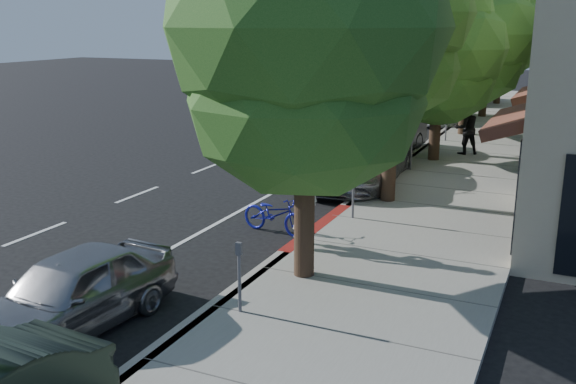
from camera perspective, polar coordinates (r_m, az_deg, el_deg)
The scene contains 18 objects.
ground at distance 14.93m, azimuth 1.25°, elevation -4.66°, with size 120.00×120.00×0.00m, color black.
sidewalk at distance 21.75m, azimuth 15.28°, elevation 1.31°, with size 4.60×56.00×0.15m, color gray.
curb at distance 22.20m, azimuth 9.42°, elevation 1.91°, with size 0.30×56.00×0.15m, color #9E998E.
curb_red_segment at distance 15.78m, azimuth 2.68°, elevation -3.29°, with size 0.32×4.00×0.15m, color maroon.
street_tree_0 at distance 11.87m, azimuth 1.57°, elevation 13.90°, with size 5.28×5.28×7.92m.
street_tree_1 at distance 17.55m, azimuth 9.50°, elevation 15.04°, with size 4.18×4.18×8.00m.
street_tree_2 at distance 23.41m, azimuth 13.34°, elevation 12.14°, with size 4.72×4.72×6.73m.
street_tree_3 at distance 29.30m, azimuth 15.79°, elevation 13.21°, with size 5.75×5.75×7.53m.
street_tree_4 at distance 35.24m, azimuth 17.40°, elevation 13.48°, with size 5.16×5.16×7.50m.
street_tree_5 at distance 41.19m, azimuth 18.54°, elevation 13.61°, with size 5.24×5.24×7.62m.
cyclist at distance 14.15m, azimuth 1.52°, elevation -1.51°, with size 0.73×0.48×2.00m, color silver.
bicycle at distance 15.53m, azimuth -1.17°, elevation -1.98°, with size 0.64×1.85×0.97m, color #161A9D.
silver_suv at distance 20.46m, azimuth 6.10°, elevation 3.10°, with size 2.77×6.01×1.67m, color #9D9DA1.
dark_sedan at distance 24.80m, azimuth 8.77°, elevation 4.95°, with size 1.64×4.70×1.55m, color black.
white_pickup at distance 33.94m, azimuth 13.47°, elevation 7.42°, with size 2.22×5.46×1.58m, color white.
dark_suv_far at distance 41.62m, azimuth 15.75°, elevation 8.75°, with size 2.14×5.33×1.82m, color black.
near_car_a at distance 11.29m, azimuth -18.72°, elevation -8.44°, with size 1.60×3.98×1.36m, color #9A9A9E.
pedestrian at distance 25.01m, azimuth 15.56°, elevation 5.47°, with size 0.95×0.74×1.94m, color black.
Camera 1 is at (5.52, -12.93, 5.01)m, focal length 40.00 mm.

